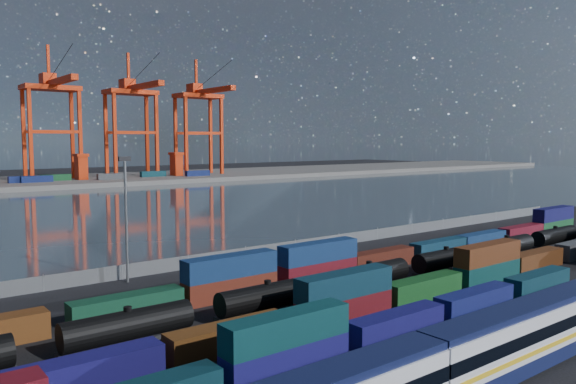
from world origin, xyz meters
TOP-DOWN VIEW (x-y plane):
  - ground at (0.00, 0.00)m, footprint 700.00×700.00m
  - harbor_water at (0.00, 105.00)m, footprint 700.00×700.00m
  - far_quay at (0.00, 210.00)m, footprint 700.00×70.00m
  - passenger_train at (-14.67, -21.19)m, footprint 77.82×3.19m
  - container_row_south at (-14.84, -9.90)m, footprint 126.61×2.34m
  - container_row_mid at (8.33, -3.03)m, footprint 141.35×2.40m
  - container_row_north at (-6.67, 11.25)m, footprint 141.33×2.44m
  - tanker_string at (-8.15, 3.25)m, footprint 105.39×2.66m
  - waterfront_fence at (-0.00, 28.00)m, footprint 160.12×0.12m
  - yard_light_mast at (-30.00, 26.00)m, footprint 1.60×0.40m
  - gantry_cranes at (-7.50, 203.44)m, footprint 197.60×43.40m
  - quay_containers at (-11.00, 195.46)m, footprint 172.58×10.99m
  - straddle_carriers at (-2.50, 200.00)m, footprint 140.00×7.00m

SIDE VIEW (x-z plane):
  - ground at x=0.00m, z-range 0.00..0.00m
  - harbor_water at x=0.00m, z-range 0.01..0.01m
  - far_quay at x=0.00m, z-range 0.00..2.00m
  - waterfront_fence at x=0.00m, z-range -0.10..2.10m
  - container_row_mid at x=8.33m, z-range -0.73..4.38m
  - container_row_north at x=-6.67m, z-range -0.74..4.46m
  - tanker_string at x=-8.15m, z-range 0.01..3.81m
  - container_row_south at x=-14.84m, z-range -0.36..4.62m
  - passenger_train at x=-14.67m, z-range 0.01..5.48m
  - quay_containers at x=-11.00m, z-range 2.00..4.60m
  - straddle_carriers at x=-2.50m, z-range 2.27..13.37m
  - yard_light_mast at x=-30.00m, z-range 1.00..17.60m
  - gantry_cranes at x=-7.50m, z-range 6.64..65.41m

